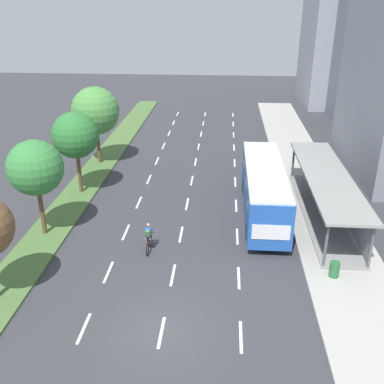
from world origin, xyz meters
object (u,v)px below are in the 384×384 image
at_px(bus_shelter, 329,191).
at_px(median_tree_second, 35,168).
at_px(trash_bin, 334,269).
at_px(cyclist, 149,238).
at_px(median_tree_third, 75,135).
at_px(bus, 264,186).
at_px(median_tree_fourth, 95,111).

height_order(bus_shelter, median_tree_second, median_tree_second).
bearing_deg(median_tree_second, bus_shelter, 12.23).
height_order(bus_shelter, trash_bin, bus_shelter).
relative_size(cyclist, median_tree_third, 0.30).
bearing_deg(bus_shelter, median_tree_second, -167.77).
bearing_deg(median_tree_third, bus, -10.38).
distance_m(cyclist, median_tree_fourth, 16.19).
height_order(cyclist, median_tree_fourth, median_tree_fourth).
bearing_deg(cyclist, bus_shelter, 25.02).
height_order(median_tree_third, trash_bin, median_tree_third).
xyz_separation_m(median_tree_second, median_tree_third, (0.31, 6.41, 0.07)).
bearing_deg(median_tree_second, median_tree_fourth, 90.07).
relative_size(bus, trash_bin, 13.28).
relative_size(bus_shelter, median_tree_second, 2.32).
distance_m(cyclist, median_tree_second, 7.79).
bearing_deg(trash_bin, median_tree_second, 168.50).
distance_m(median_tree_second, trash_bin, 17.67).
bearing_deg(bus, cyclist, -142.61).
distance_m(bus_shelter, trash_bin, 7.53).
xyz_separation_m(median_tree_fourth, trash_bin, (16.91, -16.27, -4.15)).
xyz_separation_m(cyclist, trash_bin, (10.13, -2.10, -0.22)).
distance_m(median_tree_second, median_tree_third, 6.42).
bearing_deg(median_tree_fourth, cyclist, -64.42).
bearing_deg(trash_bin, median_tree_third, 149.29).
bearing_deg(bus_shelter, bus, 179.13).
distance_m(bus, median_tree_fourth, 16.54).
relative_size(bus, median_tree_third, 1.86).
xyz_separation_m(median_tree_third, median_tree_fourth, (-0.33, 6.41, 0.22)).
bearing_deg(median_tree_second, median_tree_third, 87.25).
distance_m(bus, cyclist, 8.82).
xyz_separation_m(bus, median_tree_third, (-13.39, 2.45, 2.43)).
bearing_deg(cyclist, median_tree_third, 129.79).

